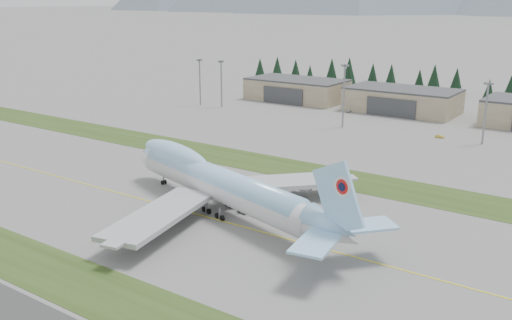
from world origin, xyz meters
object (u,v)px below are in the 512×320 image
Objects in this scene: boeing_747_freighter at (219,183)px; service_vehicle_b at (440,138)px; service_vehicle_a at (349,112)px; hangar_left at (297,90)px; hangar_center at (402,100)px.

service_vehicle_b is at bearing 95.43° from boeing_747_freighter.
hangar_left is at bearing 153.50° from service_vehicle_a.
boeing_747_freighter reaches higher than service_vehicle_b.
service_vehicle_a reaches higher than service_vehicle_b.
hangar_left reaches higher than service_vehicle_a.
hangar_center is at bearing 110.10° from boeing_747_freighter.
hangar_center is 13.53× the size of service_vehicle_a.
service_vehicle_b is at bearing -53.22° from hangar_center.
boeing_747_freighter is 24.62× the size of service_vehicle_b.
service_vehicle_b is (29.90, -39.99, -5.39)m from hangar_center.
hangar_left is at bearing 63.31° from service_vehicle_b.
service_vehicle_b is (84.90, -39.99, -5.39)m from hangar_left.
hangar_left is at bearing 180.00° from hangar_center.
hangar_left is 1.00× the size of hangar_center.
boeing_747_freighter is at bearing -83.09° from service_vehicle_a.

